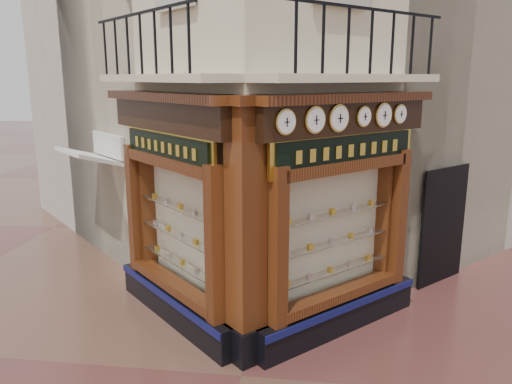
% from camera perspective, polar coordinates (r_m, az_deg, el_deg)
% --- Properties ---
extents(ground, '(80.00, 80.00, 0.00)m').
position_cam_1_polar(ground, '(7.68, -1.70, -20.28)').
color(ground, '#542B27').
rests_on(ground, ground).
extents(main_building, '(11.31, 11.31, 12.00)m').
position_cam_1_polar(main_building, '(12.67, 2.85, 21.06)').
color(main_building, beige).
rests_on(main_building, ground).
extents(neighbour_left, '(11.31, 11.31, 11.00)m').
position_cam_1_polar(neighbour_left, '(15.43, -6.02, 17.68)').
color(neighbour_left, '#BEB6A6').
rests_on(neighbour_left, ground).
extents(neighbour_right, '(11.31, 11.31, 11.00)m').
position_cam_1_polar(neighbour_right, '(15.09, 13.52, 17.52)').
color(neighbour_right, '#BEB6A6').
rests_on(neighbour_right, ground).
extents(shopfront_left, '(2.86, 2.86, 3.98)m').
position_cam_1_polar(shopfront_left, '(8.57, -9.43, -2.31)').
color(shopfront_left, black).
rests_on(shopfront_left, ground).
extents(shopfront_right, '(2.86, 2.86, 3.98)m').
position_cam_1_polar(shopfront_right, '(8.22, 9.71, -2.98)').
color(shopfront_right, black).
rests_on(shopfront_right, ground).
extents(corner_pilaster, '(0.85, 0.85, 3.98)m').
position_cam_1_polar(corner_pilaster, '(7.28, -1.17, -5.15)').
color(corner_pilaster, black).
rests_on(corner_pilaster, ground).
extents(balcony, '(5.94, 2.97, 1.03)m').
position_cam_1_polar(balcony, '(7.89, -0.15, 13.01)').
color(balcony, beige).
rests_on(balcony, ground).
extents(clock_a, '(0.29, 0.29, 0.36)m').
position_cam_1_polar(clock_a, '(6.84, 3.38, 8.00)').
color(clock_a, '#B9933D').
rests_on(clock_a, ground).
extents(clock_b, '(0.31, 0.31, 0.39)m').
position_cam_1_polar(clock_b, '(7.21, 6.75, 8.19)').
color(clock_b, '#B9933D').
rests_on(clock_b, ground).
extents(clock_c, '(0.33, 0.33, 0.41)m').
position_cam_1_polar(clock_c, '(7.55, 9.42, 8.32)').
color(clock_c, '#B9933D').
rests_on(clock_c, ground).
extents(clock_d, '(0.26, 0.26, 0.32)m').
position_cam_1_polar(clock_d, '(7.97, 12.20, 8.43)').
color(clock_d, '#B9933D').
rests_on(clock_d, ground).
extents(clock_e, '(0.32, 0.32, 0.40)m').
position_cam_1_polar(clock_e, '(8.34, 14.35, 8.51)').
color(clock_e, '#B9933D').
rests_on(clock_e, ground).
extents(clock_f, '(0.26, 0.26, 0.32)m').
position_cam_1_polar(clock_f, '(8.67, 16.12, 8.56)').
color(clock_f, '#B9933D').
rests_on(clock_f, ground).
extents(awning, '(1.81, 1.81, 0.35)m').
position_cam_1_polar(awning, '(11.95, -17.73, -8.31)').
color(awning, silver).
rests_on(awning, ground).
extents(signboard_left, '(2.08, 2.08, 0.56)m').
position_cam_1_polar(signboard_left, '(8.32, -10.18, 5.09)').
color(signboard_left, gold).
rests_on(signboard_left, ground).
extents(signboard_right, '(2.27, 2.27, 0.61)m').
position_cam_1_polar(signboard_right, '(7.94, 10.43, 4.72)').
color(signboard_right, gold).
rests_on(signboard_right, ground).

